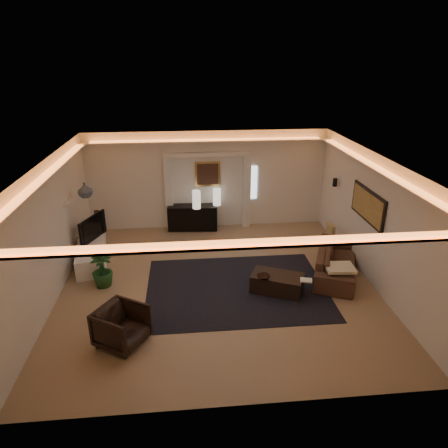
{
  "coord_description": "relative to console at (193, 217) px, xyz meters",
  "views": [
    {
      "loc": [
        -0.65,
        -8.03,
        4.86
      ],
      "look_at": [
        0.2,
        0.6,
        1.25
      ],
      "focal_mm": 32.56,
      "sensor_mm": 36.0,
      "label": 1
    }
  ],
  "objects": [
    {
      "name": "floor",
      "position": [
        0.48,
        -3.25,
        -0.4
      ],
      "size": [
        7.0,
        7.0,
        0.0
      ],
      "primitive_type": "plane",
      "color": "#9A7B5D",
      "rests_on": "ground"
    },
    {
      "name": "lamp_right",
      "position": [
        0.73,
        0.0,
        0.69
      ],
      "size": [
        0.25,
        0.25,
        0.5
      ],
      "primitive_type": "cylinder",
      "rotation": [
        0.0,
        0.0,
        -0.13
      ],
      "color": "white",
      "rests_on": "console"
    },
    {
      "name": "wall_right",
      "position": [
        3.98,
        -3.25,
        1.05
      ],
      "size": [
        0.0,
        7.0,
        7.0
      ],
      "primitive_type": "plane",
      "rotation": [
        1.57,
        0.0,
        -1.57
      ],
      "color": "silver",
      "rests_on": "ground"
    },
    {
      "name": "lamp_left",
      "position": [
        0.12,
        -0.23,
        0.69
      ],
      "size": [
        0.3,
        0.3,
        0.53
      ],
      "primitive_type": "cylinder",
      "rotation": [
        0.0,
        0.0,
        0.32
      ],
      "color": "beige",
      "rests_on": "console"
    },
    {
      "name": "area_rug",
      "position": [
        0.88,
        -3.45,
        -0.39
      ],
      "size": [
        4.0,
        3.0,
        0.01
      ],
      "primitive_type": "cube",
      "color": "black",
      "rests_on": "ground"
    },
    {
      "name": "wall_front",
      "position": [
        0.48,
        -6.75,
        1.05
      ],
      "size": [
        7.0,
        0.0,
        7.0
      ],
      "primitive_type": "plane",
      "rotation": [
        -1.57,
        0.0,
        0.0
      ],
      "color": "silver",
      "rests_on": "ground"
    },
    {
      "name": "coffee_table",
      "position": [
        1.76,
        -3.66,
        -0.2
      ],
      "size": [
        1.26,
        1.01,
        0.41
      ],
      "primitive_type": "cube",
      "rotation": [
        0.0,
        0.0,
        -0.43
      ],
      "color": "black",
      "rests_on": "ground"
    },
    {
      "name": "media_ledge",
      "position": [
        -2.67,
        -1.46,
        -0.17
      ],
      "size": [
        1.13,
        2.78,
        0.51
      ],
      "primitive_type": "cube",
      "rotation": [
        0.0,
        0.0,
        0.17
      ],
      "color": "white",
      "rests_on": "ground"
    },
    {
      "name": "wall_left",
      "position": [
        -3.02,
        -3.25,
        1.05
      ],
      "size": [
        0.0,
        7.0,
        7.0
      ],
      "primitive_type": "plane",
      "rotation": [
        1.57,
        0.0,
        1.57
      ],
      "color": "silver",
      "rests_on": "ground"
    },
    {
      "name": "figurine",
      "position": [
        -2.67,
        -0.44,
        0.24
      ],
      "size": [
        0.16,
        0.16,
        0.39
      ],
      "primitive_type": "cylinder",
      "rotation": [
        0.0,
        0.0,
        0.09
      ],
      "color": "black",
      "rests_on": "media_ledge"
    },
    {
      "name": "art_panel_frame",
      "position": [
        3.95,
        -2.95,
        1.3
      ],
      "size": [
        0.04,
        1.64,
        0.74
      ],
      "primitive_type": "cube",
      "color": "black",
      "rests_on": "wall_right"
    },
    {
      "name": "console",
      "position": [
        0.0,
        0.0,
        0.0
      ],
      "size": [
        1.48,
        0.56,
        0.73
      ],
      "primitive_type": "cube",
      "rotation": [
        0.0,
        0.0,
        -0.07
      ],
      "color": "black",
      "rests_on": "ground"
    },
    {
      "name": "cove_soffit",
      "position": [
        0.48,
        -3.25,
        2.22
      ],
      "size": [
        7.0,
        7.0,
        0.04
      ],
      "primitive_type": "cube",
      "color": "silver",
      "rests_on": "ceiling"
    },
    {
      "name": "daylight_slit",
      "position": [
        1.83,
        0.23,
        0.95
      ],
      "size": [
        0.25,
        0.03,
        1.0
      ],
      "primitive_type": "cube",
      "color": "white",
      "rests_on": "wall_back"
    },
    {
      "name": "pilaster_left",
      "position": [
        -0.67,
        0.15,
        0.7
      ],
      "size": [
        0.22,
        0.2,
        2.2
      ],
      "primitive_type": "cube",
      "color": "silver",
      "rests_on": "ground"
    },
    {
      "name": "wall_niche",
      "position": [
        -2.96,
        -1.85,
        1.25
      ],
      "size": [
        0.1,
        0.55,
        0.04
      ],
      "primitive_type": "cube",
      "color": "silver",
      "rests_on": "wall_left"
    },
    {
      "name": "magazine",
      "position": [
        2.31,
        -3.96,
        0.02
      ],
      "size": [
        0.28,
        0.24,
        0.03
      ],
      "primitive_type": "cube",
      "rotation": [
        0.0,
        0.0,
        -0.27
      ],
      "color": "white",
      "rests_on": "coffee_table"
    },
    {
      "name": "painting_frame",
      "position": [
        0.48,
        0.22,
        1.25
      ],
      "size": [
        0.74,
        0.04,
        0.74
      ],
      "primitive_type": "cube",
      "color": "tan",
      "rests_on": "wall_back"
    },
    {
      "name": "pilaster_right",
      "position": [
        1.63,
        0.15,
        0.7
      ],
      "size": [
        0.22,
        0.2,
        2.2
      ],
      "primitive_type": "cube",
      "color": "silver",
      "rests_on": "ground"
    },
    {
      "name": "alcove_header",
      "position": [
        0.48,
        0.15,
        1.85
      ],
      "size": [
        2.52,
        0.2,
        0.12
      ],
      "primitive_type": "cube",
      "color": "silver",
      "rests_on": "wall_back"
    },
    {
      "name": "wall_sconce",
      "position": [
        3.86,
        -1.05,
        1.28
      ],
      "size": [
        0.12,
        0.12,
        0.22
      ],
      "primitive_type": "cylinder",
      "color": "black",
      "rests_on": "wall_right"
    },
    {
      "name": "bowl",
      "position": [
        1.43,
        -3.75,
        0.04
      ],
      "size": [
        0.35,
        0.35,
        0.07
      ],
      "primitive_type": "imported",
      "rotation": [
        0.0,
        0.0,
        0.31
      ],
      "color": "black",
      "rests_on": "coffee_table"
    },
    {
      "name": "art_panel_gold",
      "position": [
        3.92,
        -2.95,
        1.3
      ],
      "size": [
        0.02,
        1.5,
        0.62
      ],
      "primitive_type": "cube",
      "color": "tan",
      "rests_on": "wall_right"
    },
    {
      "name": "plant",
      "position": [
        -2.12,
        -3.03,
        0.02
      ],
      "size": [
        0.5,
        0.5,
        0.83
      ],
      "primitive_type": "imported",
      "rotation": [
        0.0,
        0.0,
        0.09
      ],
      "color": "#1E481E",
      "rests_on": "ground"
    },
    {
      "name": "sofa",
      "position": [
        3.34,
        -3.01,
        -0.07
      ],
      "size": [
        2.41,
        1.67,
        0.65
      ],
      "primitive_type": "imported",
      "rotation": [
        0.0,
        0.0,
        1.17
      ],
      "color": "#412A16",
      "rests_on": "ground"
    },
    {
      "name": "tv",
      "position": [
        -2.67,
        -1.47,
        0.37
      ],
      "size": [
        1.09,
        0.54,
        0.64
      ],
      "primitive_type": "imported",
      "rotation": [
        0.0,
        0.0,
        1.2
      ],
      "color": "black",
      "rests_on": "media_ledge"
    },
    {
      "name": "ceiling",
      "position": [
        0.48,
        -3.25,
        2.5
      ],
      "size": [
        7.0,
        7.0,
        0.0
      ],
      "primitive_type": "plane",
      "rotation": [
        3.14,
        0.0,
        0.0
      ],
      "color": "white",
      "rests_on": "ground"
    },
    {
      "name": "throw_blanket",
      "position": [
        3.13,
        -3.71,
        0.15
      ],
      "size": [
        0.65,
        0.54,
        0.07
      ],
      "primitive_type": "cube",
      "rotation": [
        0.0,
        0.0,
        -0.06
      ],
      "color": "white",
      "rests_on": "sofa"
    },
    {
      "name": "painting_canvas",
      "position": [
        0.48,
        0.19,
        1.25
      ],
      "size": [
        0.62,
        0.02,
        0.62
      ],
      "primitive_type": "cube",
      "color": "#4C2D1E",
      "rests_on": "wall_back"
    },
    {
      "name": "armchair",
      "position": [
        -1.41,
        -5.12,
        -0.03
      ],
      "size": [
        1.1,
        1.09,
        0.74
      ],
      "primitive_type": "imported",
      "rotation": [
        0.0,
        0.0,
        1.02
      ],
      "color": "black",
      "rests_on": "ground"
    },
    {
      "name": "wall_back",
      "position": [
        0.48,
        0.25,
        1.05
      ],
      "size": [
        7.0,
        0.0,
        7.0
      ],
      "primitive_type": "plane",
      "rotation": [
        1.57,
        0.0,
        0.0
      ],
      "color": "silver",
      "rests_on": "ground"
    },
    {
      "name": "ginger_jar",
      "position": [
        -2.6,
        -1.65,
        1.45
      ],
      "size": [
        0.41,
        0.41,
        0.36
      ],
      "primitive_type": "imported",
      "rotation": [
        0.0,
        0.0,
        -0.2
      ],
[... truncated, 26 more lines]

